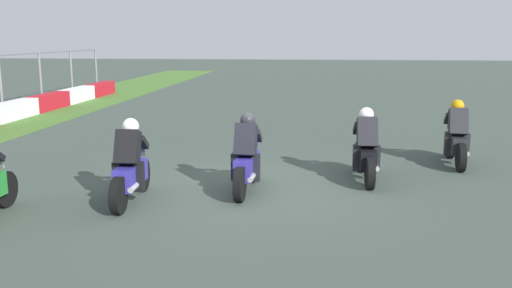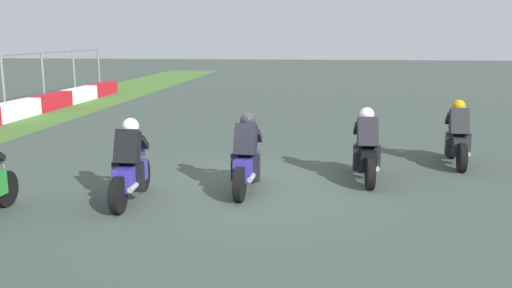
{
  "view_description": "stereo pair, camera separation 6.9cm",
  "coord_description": "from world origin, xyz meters",
  "px_view_note": "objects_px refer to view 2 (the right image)",
  "views": [
    {
      "loc": [
        -10.25,
        -1.16,
        2.94
      ],
      "look_at": [
        -0.05,
        -0.03,
        0.9
      ],
      "focal_mm": 38.16,
      "sensor_mm": 36.0,
      "label": 1
    },
    {
      "loc": [
        -10.24,
        -1.22,
        2.94
      ],
      "look_at": [
        -0.05,
        -0.03,
        0.9
      ],
      "focal_mm": 38.16,
      "sensor_mm": 36.0,
      "label": 2
    }
  ],
  "objects_px": {
    "rider_lane_c": "(247,160)",
    "rider_lane_a": "(457,138)",
    "rider_lane_d": "(130,168)",
    "rider_lane_b": "(366,151)"
  },
  "relations": [
    {
      "from": "rider_lane_c",
      "to": "rider_lane_a",
      "type": "bearing_deg",
      "value": -55.87
    },
    {
      "from": "rider_lane_b",
      "to": "rider_lane_c",
      "type": "distance_m",
      "value": 2.58
    },
    {
      "from": "rider_lane_b",
      "to": "rider_lane_d",
      "type": "bearing_deg",
      "value": 112.31
    },
    {
      "from": "rider_lane_a",
      "to": "rider_lane_c",
      "type": "height_order",
      "value": "same"
    },
    {
      "from": "rider_lane_c",
      "to": "rider_lane_d",
      "type": "height_order",
      "value": "same"
    },
    {
      "from": "rider_lane_a",
      "to": "rider_lane_d",
      "type": "height_order",
      "value": "same"
    },
    {
      "from": "rider_lane_a",
      "to": "rider_lane_b",
      "type": "bearing_deg",
      "value": 130.38
    },
    {
      "from": "rider_lane_b",
      "to": "rider_lane_d",
      "type": "relative_size",
      "value": 1.0
    },
    {
      "from": "rider_lane_d",
      "to": "rider_lane_b",
      "type": "bearing_deg",
      "value": -67.04
    },
    {
      "from": "rider_lane_b",
      "to": "rider_lane_d",
      "type": "height_order",
      "value": "same"
    }
  ]
}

